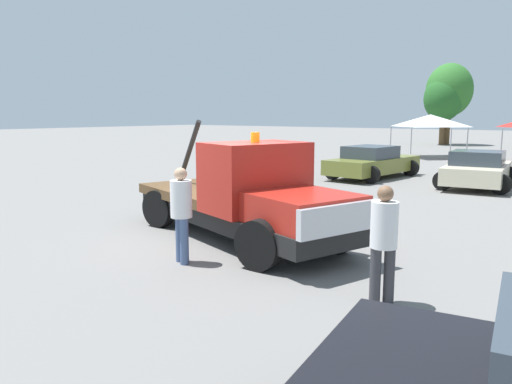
# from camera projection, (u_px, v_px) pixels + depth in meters

# --- Properties ---
(ground_plane) EXTENTS (160.00, 160.00, 0.00)m
(ground_plane) POSITION_uv_depth(u_px,v_px,m) (238.00, 238.00, 10.77)
(ground_plane) COLOR slate
(tow_truck) EXTENTS (6.43, 3.66, 2.51)m
(tow_truck) POSITION_uv_depth(u_px,v_px,m) (247.00, 199.00, 10.33)
(tow_truck) COLOR black
(tow_truck) RESTS_ON ground
(person_near_truck) EXTENTS (0.37, 0.37, 1.69)m
(person_near_truck) POSITION_uv_depth(u_px,v_px,m) (384.00, 237.00, 6.88)
(person_near_truck) COLOR #38383D
(person_near_truck) RESTS_ON ground
(person_at_hood) EXTENTS (0.38, 0.38, 1.72)m
(person_at_hood) POSITION_uv_depth(u_px,v_px,m) (181.00, 208.00, 8.81)
(person_at_hood) COLOR #475B84
(person_at_hood) RESTS_ON ground
(parked_car_olive) EXTENTS (2.79, 5.00, 1.34)m
(parked_car_olive) POSITION_uv_depth(u_px,v_px,m) (372.00, 162.00, 20.76)
(parked_car_olive) COLOR olive
(parked_car_olive) RESTS_ON ground
(parked_car_cream) EXTENTS (2.81, 4.44, 1.34)m
(parked_car_cream) POSITION_uv_depth(u_px,v_px,m) (477.00, 170.00, 18.06)
(parked_car_cream) COLOR beige
(parked_car_cream) RESTS_ON ground
(canopy_tent_white) EXTENTS (3.61, 3.61, 2.61)m
(canopy_tent_white) POSITION_uv_depth(u_px,v_px,m) (430.00, 121.00, 30.35)
(canopy_tent_white) COLOR #9E9EA3
(canopy_tent_white) RESTS_ON ground
(tree_left) EXTENTS (3.26, 3.26, 5.82)m
(tree_left) POSITION_uv_depth(u_px,v_px,m) (444.00, 99.00, 42.26)
(tree_left) COLOR brown
(tree_left) RESTS_ON ground
(tree_right) EXTENTS (3.87, 3.87, 6.91)m
(tree_right) POSITION_uv_depth(u_px,v_px,m) (449.00, 90.00, 42.54)
(tree_right) COLOR brown
(tree_right) RESTS_ON ground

